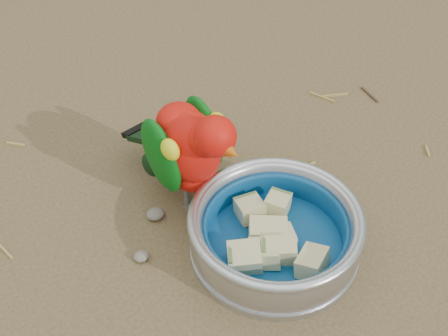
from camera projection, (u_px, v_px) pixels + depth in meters
ground at (227, 334)px, 0.67m from camera, size 60.00×60.00×0.00m
food_bowl at (274, 246)px, 0.75m from camera, size 0.20×0.20×0.02m
bowl_wall at (276, 229)px, 0.73m from camera, size 0.20×0.20×0.04m
fruit_wedges at (275, 233)px, 0.74m from camera, size 0.12×0.12×0.03m
lory_parrot at (190, 155)px, 0.77m from camera, size 0.14×0.21×0.16m
ground_debris at (168, 286)px, 0.71m from camera, size 0.90×0.80×0.01m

